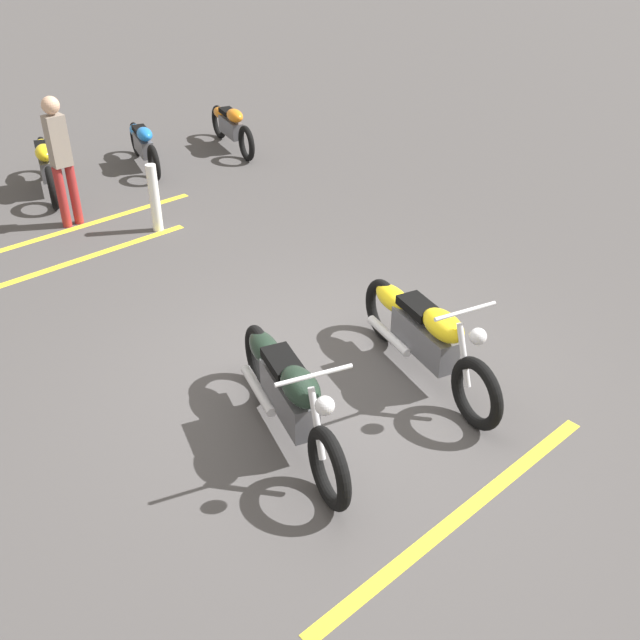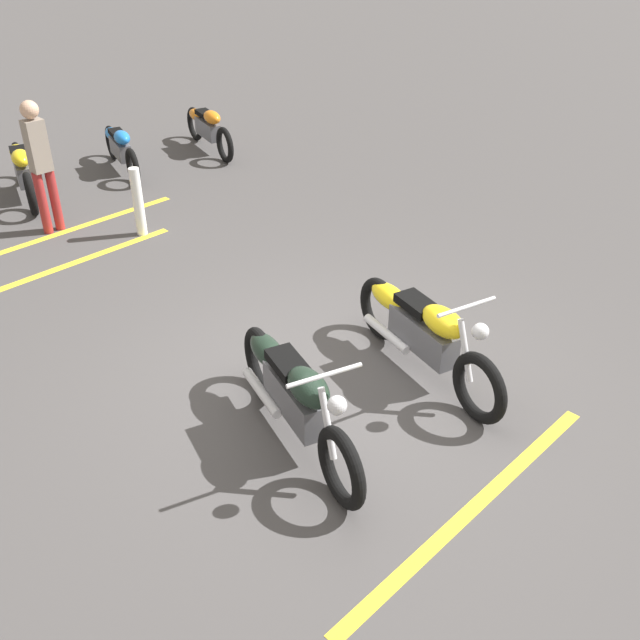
{
  "view_description": "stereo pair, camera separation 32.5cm",
  "coord_description": "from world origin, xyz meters",
  "px_view_note": "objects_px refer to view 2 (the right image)",
  "views": [
    {
      "loc": [
        -4.25,
        3.63,
        4.16
      ],
      "look_at": [
        0.11,
        0.0,
        0.65
      ],
      "focal_mm": 40.35,
      "sensor_mm": 36.0,
      "label": 1
    },
    {
      "loc": [
        -4.03,
        3.87,
        4.16
      ],
      "look_at": [
        0.11,
        0.0,
        0.65
      ],
      "focal_mm": 40.35,
      "sensor_mm": 36.0,
      "label": 2
    }
  ],
  "objects_px": {
    "motorcycle_row_far_left": "(207,127)",
    "motorcycle_row_center": "(23,169)",
    "bollard_post": "(138,202)",
    "bystander_near_row": "(40,161)",
    "motorcycle_bright_foreground": "(422,331)",
    "motorcycle_row_left": "(120,147)",
    "motorcycle_dark_foreground": "(294,394)"
  },
  "relations": [
    {
      "from": "motorcycle_row_center",
      "to": "motorcycle_row_left",
      "type": "bearing_deg",
      "value": 108.51
    },
    {
      "from": "motorcycle_row_center",
      "to": "bollard_post",
      "type": "distance_m",
      "value": 2.45
    },
    {
      "from": "motorcycle_row_center",
      "to": "bystander_near_row",
      "type": "xyz_separation_m",
      "value": [
        -1.47,
        0.28,
        0.56
      ]
    },
    {
      "from": "motorcycle_row_left",
      "to": "bollard_post",
      "type": "relative_size",
      "value": 1.99
    },
    {
      "from": "motorcycle_row_center",
      "to": "bollard_post",
      "type": "height_order",
      "value": "bollard_post"
    },
    {
      "from": "motorcycle_row_center",
      "to": "bystander_near_row",
      "type": "relative_size",
      "value": 1.15
    },
    {
      "from": "motorcycle_row_center",
      "to": "motorcycle_row_far_left",
      "type": "bearing_deg",
      "value": 105.69
    },
    {
      "from": "motorcycle_dark_foreground",
      "to": "bystander_near_row",
      "type": "distance_m",
      "value": 5.5
    },
    {
      "from": "motorcycle_bright_foreground",
      "to": "motorcycle_dark_foreground",
      "type": "distance_m",
      "value": 1.55
    },
    {
      "from": "bystander_near_row",
      "to": "bollard_post",
      "type": "xyz_separation_m",
      "value": [
        -0.92,
        -0.83,
        -0.53
      ]
    },
    {
      "from": "motorcycle_row_left",
      "to": "motorcycle_row_center",
      "type": "xyz_separation_m",
      "value": [
        -0.03,
        1.65,
        0.04
      ]
    },
    {
      "from": "motorcycle_row_far_left",
      "to": "bystander_near_row",
      "type": "distance_m",
      "value": 3.87
    },
    {
      "from": "motorcycle_row_far_left",
      "to": "motorcycle_row_left",
      "type": "distance_m",
      "value": 1.65
    },
    {
      "from": "motorcycle_bright_foreground",
      "to": "motorcycle_row_far_left",
      "type": "relative_size",
      "value": 1.12
    },
    {
      "from": "bollard_post",
      "to": "motorcycle_row_center",
      "type": "bearing_deg",
      "value": 12.83
    },
    {
      "from": "motorcycle_row_far_left",
      "to": "motorcycle_row_center",
      "type": "height_order",
      "value": "motorcycle_row_center"
    },
    {
      "from": "motorcycle_row_far_left",
      "to": "motorcycle_row_left",
      "type": "xyz_separation_m",
      "value": [
        0.13,
        1.65,
        -0.02
      ]
    },
    {
      "from": "motorcycle_bright_foreground",
      "to": "motorcycle_row_left",
      "type": "distance_m",
      "value": 7.11
    },
    {
      "from": "motorcycle_dark_foreground",
      "to": "motorcycle_row_center",
      "type": "xyz_separation_m",
      "value": [
        6.93,
        -0.69,
        -0.03
      ]
    },
    {
      "from": "motorcycle_bright_foreground",
      "to": "bollard_post",
      "type": "bearing_deg",
      "value": -162.83
    },
    {
      "from": "motorcycle_bright_foreground",
      "to": "motorcycle_row_far_left",
      "type": "distance_m",
      "value": 7.35
    },
    {
      "from": "motorcycle_row_far_left",
      "to": "motorcycle_row_center",
      "type": "xyz_separation_m",
      "value": [
        0.11,
        3.29,
        0.02
      ]
    },
    {
      "from": "bystander_near_row",
      "to": "bollard_post",
      "type": "distance_m",
      "value": 1.34
    },
    {
      "from": "motorcycle_bright_foreground",
      "to": "motorcycle_row_center",
      "type": "xyz_separation_m",
      "value": [
        7.04,
        0.85,
        -0.03
      ]
    },
    {
      "from": "bystander_near_row",
      "to": "bollard_post",
      "type": "relative_size",
      "value": 1.9
    },
    {
      "from": "motorcycle_row_center",
      "to": "bollard_post",
      "type": "xyz_separation_m",
      "value": [
        -2.39,
        -0.54,
        0.03
      ]
    },
    {
      "from": "motorcycle_bright_foreground",
      "to": "bystander_near_row",
      "type": "xyz_separation_m",
      "value": [
        5.57,
        1.14,
        0.53
      ]
    },
    {
      "from": "motorcycle_row_left",
      "to": "motorcycle_row_center",
      "type": "height_order",
      "value": "motorcycle_row_center"
    },
    {
      "from": "bystander_near_row",
      "to": "motorcycle_row_far_left",
      "type": "bearing_deg",
      "value": -71.16
    },
    {
      "from": "motorcycle_row_center",
      "to": "bollard_post",
      "type": "relative_size",
      "value": 2.18
    },
    {
      "from": "motorcycle_bright_foreground",
      "to": "bollard_post",
      "type": "distance_m",
      "value": 4.66
    },
    {
      "from": "motorcycle_bright_foreground",
      "to": "bollard_post",
      "type": "relative_size",
      "value": 2.35
    }
  ]
}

